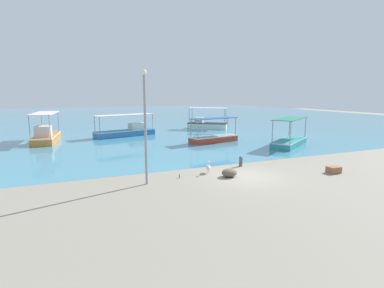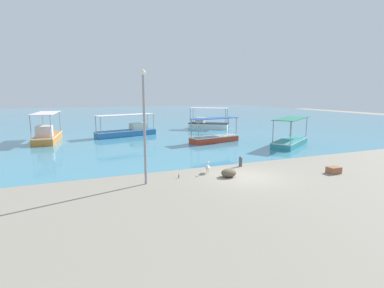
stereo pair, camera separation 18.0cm
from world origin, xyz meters
name	(u,v)px [view 1 (the left image)]	position (x,y,z in m)	size (l,w,h in m)	color
ground	(246,176)	(0.00, 0.00, 0.00)	(120.00, 120.00, 0.00)	gray
harbor_water	(118,117)	(0.00, 48.00, 0.00)	(110.00, 90.00, 0.00)	teal
fishing_boat_center	(207,124)	(8.21, 22.74, 0.64)	(5.50, 4.78, 2.87)	white
fishing_boat_far_left	(214,137)	(3.90, 12.08, 0.49)	(5.42, 2.47, 2.44)	#BE3B23
fishing_boat_far_right	(289,141)	(9.50, 7.36, 0.49)	(5.85, 4.75, 2.60)	teal
fishing_boat_near_right	(46,135)	(-11.79, 18.65, 0.67)	(2.71, 6.64, 2.94)	orange
fishing_boat_near_left	(127,131)	(-3.42, 19.80, 0.59)	(7.23, 3.53, 2.47)	#2C6DAC
pelican	(208,167)	(-1.79, 1.56, 0.38)	(0.43, 0.79, 0.80)	#E0997A
lamp_post	(145,122)	(-5.88, 0.82, 3.43)	(0.28, 0.28, 6.13)	gray
mooring_bollard	(241,161)	(1.01, 2.27, 0.37)	(0.24, 0.24, 0.70)	#47474C
net_pile	(229,173)	(-1.00, 0.31, 0.25)	(0.93, 0.79, 0.50)	brown
cargo_crate	(334,170)	(5.48, -1.42, 0.20)	(0.76, 0.60, 0.40)	#975F3C
glass_bottle	(179,176)	(-3.82, 1.22, 0.11)	(0.07, 0.07, 0.27)	#3F7F4C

